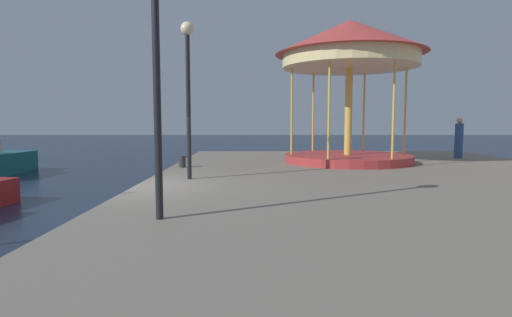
{
  "coord_description": "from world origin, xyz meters",
  "views": [
    {
      "loc": [
        2.99,
        -9.89,
        2.39
      ],
      "look_at": [
        2.92,
        5.02,
        1.01
      ],
      "focal_mm": 28.35,
      "sensor_mm": 36.0,
      "label": 1
    }
  ],
  "objects_px": {
    "person_mid_promenade": "(461,139)",
    "carousel": "(352,57)",
    "lamp_post_mid_promenade": "(190,72)",
    "bollard_center": "(184,162)",
    "lamp_post_near_edge": "(158,36)"
  },
  "relations": [
    {
      "from": "lamp_post_near_edge",
      "to": "carousel",
      "type": "bearing_deg",
      "value": 60.7
    },
    {
      "from": "lamp_post_mid_promenade",
      "to": "bollard_center",
      "type": "relative_size",
      "value": 10.58
    },
    {
      "from": "carousel",
      "to": "lamp_post_near_edge",
      "type": "xyz_separation_m",
      "value": [
        -5.13,
        -9.14,
        -1.1
      ]
    },
    {
      "from": "lamp_post_near_edge",
      "to": "bollard_center",
      "type": "distance_m",
      "value": 7.93
    },
    {
      "from": "lamp_post_near_edge",
      "to": "lamp_post_mid_promenade",
      "type": "distance_m",
      "value": 4.58
    },
    {
      "from": "carousel",
      "to": "bollard_center",
      "type": "relative_size",
      "value": 14.16
    },
    {
      "from": "carousel",
      "to": "lamp_post_near_edge",
      "type": "distance_m",
      "value": 10.53
    },
    {
      "from": "lamp_post_mid_promenade",
      "to": "person_mid_promenade",
      "type": "bearing_deg",
      "value": 30.98
    },
    {
      "from": "lamp_post_mid_promenade",
      "to": "bollard_center",
      "type": "bearing_deg",
      "value": 104.15
    },
    {
      "from": "lamp_post_near_edge",
      "to": "bollard_center",
      "type": "relative_size",
      "value": 10.65
    },
    {
      "from": "person_mid_promenade",
      "to": "carousel",
      "type": "bearing_deg",
      "value": -160.98
    },
    {
      "from": "carousel",
      "to": "lamp_post_near_edge",
      "type": "bearing_deg",
      "value": -119.3
    },
    {
      "from": "carousel",
      "to": "person_mid_promenade",
      "type": "bearing_deg",
      "value": 19.02
    },
    {
      "from": "bollard_center",
      "to": "carousel",
      "type": "bearing_deg",
      "value": 15.99
    },
    {
      "from": "bollard_center",
      "to": "person_mid_promenade",
      "type": "height_order",
      "value": "person_mid_promenade"
    }
  ]
}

